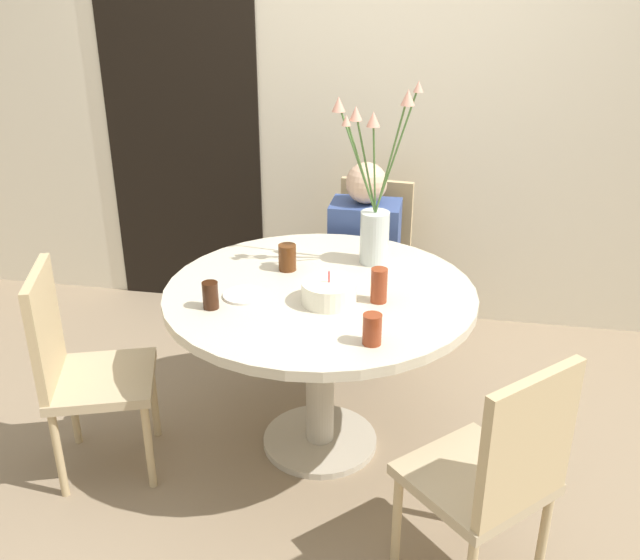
# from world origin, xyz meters

# --- Properties ---
(ground_plane) EXTENTS (16.00, 16.00, 0.00)m
(ground_plane) POSITION_xyz_m (0.00, 0.00, 0.00)
(ground_plane) COLOR #89755B
(wall_back) EXTENTS (8.00, 0.05, 2.60)m
(wall_back) POSITION_xyz_m (0.00, 1.35, 1.30)
(wall_back) COLOR beige
(wall_back) RESTS_ON ground_plane
(doorway_panel) EXTENTS (0.90, 0.01, 2.05)m
(doorway_panel) POSITION_xyz_m (-1.04, 1.31, 1.02)
(doorway_panel) COLOR black
(doorway_panel) RESTS_ON ground_plane
(dining_table) EXTENTS (1.23, 1.23, 0.74)m
(dining_table) POSITION_xyz_m (0.00, 0.00, 0.61)
(dining_table) COLOR beige
(dining_table) RESTS_ON ground_plane
(chair_right_flank) EXTENTS (0.44, 0.44, 0.89)m
(chair_right_flank) POSITION_xyz_m (0.10, 0.95, 0.49)
(chair_right_flank) COLOR tan
(chair_right_flank) RESTS_ON ground_plane
(chair_left_flank) EXTENTS (0.51, 0.51, 0.89)m
(chair_left_flank) POSITION_xyz_m (-0.90, -0.31, 0.49)
(chair_left_flank) COLOR tan
(chair_left_flank) RESTS_ON ground_plane
(chair_far_back) EXTENTS (0.57, 0.57, 0.89)m
(chair_far_back) POSITION_xyz_m (0.68, -0.67, 0.49)
(chair_far_back) COLOR tan
(chair_far_back) RESTS_ON ground_plane
(birthday_cake) EXTENTS (0.21, 0.21, 0.13)m
(birthday_cake) POSITION_xyz_m (0.05, -0.11, 0.79)
(birthday_cake) COLOR white
(birthday_cake) RESTS_ON dining_table
(flower_vase) EXTENTS (0.36, 0.25, 0.77)m
(flower_vase) POSITION_xyz_m (0.17, 0.30, 0.97)
(flower_vase) COLOR silver
(flower_vase) RESTS_ON dining_table
(side_plate) EXTENTS (0.17, 0.17, 0.01)m
(side_plate) POSITION_xyz_m (-0.27, -0.12, 0.75)
(side_plate) COLOR silver
(side_plate) RESTS_ON dining_table
(drink_glass_0) EXTENTS (0.06, 0.06, 0.13)m
(drink_glass_0) POSITION_xyz_m (0.24, -0.07, 0.81)
(drink_glass_0) COLOR maroon
(drink_glass_0) RESTS_ON dining_table
(drink_glass_1) EXTENTS (0.07, 0.07, 0.11)m
(drink_glass_1) POSITION_xyz_m (0.25, -0.39, 0.80)
(drink_glass_1) COLOR maroon
(drink_glass_1) RESTS_ON dining_table
(drink_glass_2) EXTENTS (0.07, 0.07, 0.11)m
(drink_glass_2) POSITION_xyz_m (-0.17, 0.16, 0.80)
(drink_glass_2) COLOR #51280F
(drink_glass_2) RESTS_ON dining_table
(drink_glass_3) EXTENTS (0.06, 0.06, 0.10)m
(drink_glass_3) POSITION_xyz_m (-0.37, -0.23, 0.80)
(drink_glass_3) COLOR #33190C
(drink_glass_3) RESTS_ON dining_table
(person_guest) EXTENTS (0.34, 0.24, 1.05)m
(person_guest) POSITION_xyz_m (0.08, 0.79, 0.49)
(person_guest) COLOR #383333
(person_guest) RESTS_ON ground_plane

